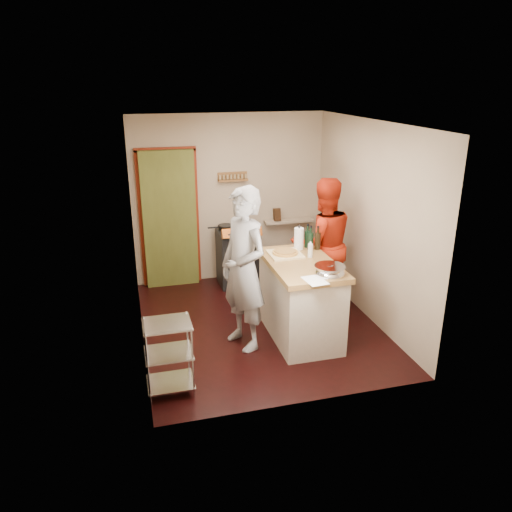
# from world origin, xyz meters

# --- Properties ---
(floor) EXTENTS (3.50, 3.50, 0.00)m
(floor) POSITION_xyz_m (0.00, 0.00, 0.00)
(floor) COLOR black
(floor) RESTS_ON ground
(back_wall) EXTENTS (3.00, 0.44, 2.60)m
(back_wall) POSITION_xyz_m (-0.64, 1.78, 1.13)
(back_wall) COLOR tan
(back_wall) RESTS_ON ground
(left_wall) EXTENTS (0.04, 3.50, 2.60)m
(left_wall) POSITION_xyz_m (-1.50, 0.00, 1.30)
(left_wall) COLOR tan
(left_wall) RESTS_ON ground
(right_wall) EXTENTS (0.04, 3.50, 2.60)m
(right_wall) POSITION_xyz_m (1.50, 0.00, 1.30)
(right_wall) COLOR tan
(right_wall) RESTS_ON ground
(ceiling) EXTENTS (3.00, 3.50, 0.02)m
(ceiling) POSITION_xyz_m (0.00, 0.00, 2.61)
(ceiling) COLOR white
(ceiling) RESTS_ON back_wall
(stove) EXTENTS (0.60, 0.63, 1.00)m
(stove) POSITION_xyz_m (0.05, 1.42, 0.45)
(stove) COLOR black
(stove) RESTS_ON ground
(wire_shelving) EXTENTS (0.48, 0.40, 0.80)m
(wire_shelving) POSITION_xyz_m (-1.28, -1.20, 0.44)
(wire_shelving) COLOR silver
(wire_shelving) RESTS_ON ground
(island) EXTENTS (0.78, 1.41, 1.31)m
(island) POSITION_xyz_m (0.42, -0.43, 0.52)
(island) COLOR beige
(island) RESTS_ON ground
(person_stripe) EXTENTS (0.71, 0.84, 1.96)m
(person_stripe) POSITION_xyz_m (-0.31, -0.46, 0.98)
(person_stripe) COLOR #9D9EA2
(person_stripe) RESTS_ON ground
(person_red) EXTENTS (0.91, 0.71, 1.85)m
(person_red) POSITION_xyz_m (1.00, 0.33, 0.92)
(person_red) COLOR #AE210B
(person_red) RESTS_ON ground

